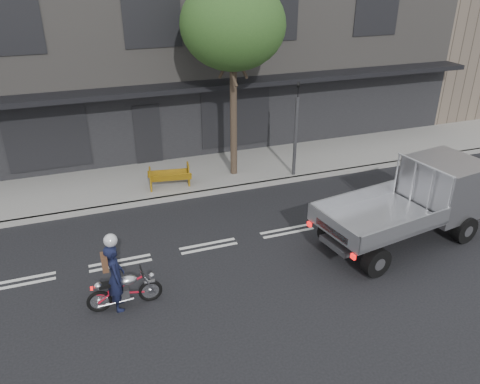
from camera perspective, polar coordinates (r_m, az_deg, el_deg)
name	(u,v)px	position (r m, az deg, el deg)	size (l,w,h in m)	color
ground	(209,246)	(13.09, -3.86, -6.61)	(80.00, 80.00, 0.00)	black
sidewalk	(172,178)	(17.10, -8.29, 1.72)	(32.00, 3.20, 0.15)	gray
kerb	(182,197)	(15.68, -7.05, -0.55)	(32.00, 0.20, 0.15)	gray
building_main	(134,40)	(22.33, -12.75, 17.67)	(26.00, 10.00, 8.00)	slate
street_tree	(233,25)	(15.78, -0.87, 19.64)	(3.40, 3.40, 6.74)	#382B21
traffic_light_pole	(296,135)	(16.58, 6.78, 6.91)	(0.12, 0.12, 3.50)	#2D2D30
motorcycle	(124,289)	(11.08, -13.91, -11.46)	(1.70, 0.49, 0.87)	black
rider	(116,277)	(10.86, -14.92, -10.01)	(0.60, 0.39, 1.65)	black
flatbed_ute	(432,192)	(14.18, 22.40, -0.03)	(5.11, 2.68, 2.26)	black
construction_barrier	(171,178)	(15.92, -8.42, 1.65)	(1.40, 0.56, 0.78)	#F8AA0D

